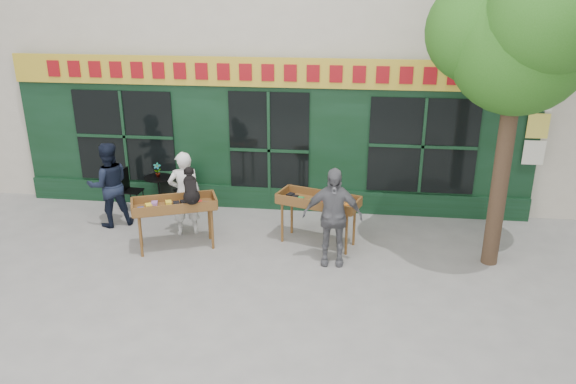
{
  "coord_description": "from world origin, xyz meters",
  "views": [
    {
      "loc": [
        1.83,
        -9.07,
        4.75
      ],
      "look_at": [
        0.63,
        0.5,
        1.1
      ],
      "focal_mm": 35.0,
      "sensor_mm": 36.0,
      "label": 1
    }
  ],
  "objects_px": {
    "book_cart_center": "(174,207)",
    "book_cart_right": "(318,204)",
    "woman": "(185,194)",
    "man_left": "(109,185)",
    "dog": "(191,185)",
    "bistro_table": "(159,187)",
    "man_right": "(332,217)"
  },
  "relations": [
    {
      "from": "book_cart_center",
      "to": "book_cart_right",
      "type": "xyz_separation_m",
      "value": [
        2.63,
        0.52,
        0.0
      ]
    },
    {
      "from": "woman",
      "to": "man_left",
      "type": "distance_m",
      "value": 1.66
    },
    {
      "from": "dog",
      "to": "woman",
      "type": "xyz_separation_m",
      "value": [
        -0.35,
        0.7,
        -0.44
      ]
    },
    {
      "from": "bistro_table",
      "to": "man_left",
      "type": "xyz_separation_m",
      "value": [
        -0.7,
        -0.9,
        0.33
      ]
    },
    {
      "from": "dog",
      "to": "book_cart_right",
      "type": "relative_size",
      "value": 0.37
    },
    {
      "from": "book_cart_center",
      "to": "bistro_table",
      "type": "distance_m",
      "value": 2.03
    },
    {
      "from": "book_cart_center",
      "to": "book_cart_right",
      "type": "distance_m",
      "value": 2.68
    },
    {
      "from": "man_right",
      "to": "bistro_table",
      "type": "height_order",
      "value": "man_right"
    },
    {
      "from": "man_right",
      "to": "book_cart_right",
      "type": "bearing_deg",
      "value": 109.65
    },
    {
      "from": "book_cart_center",
      "to": "woman",
      "type": "height_order",
      "value": "woman"
    },
    {
      "from": "man_right",
      "to": "man_left",
      "type": "bearing_deg",
      "value": 164.25
    },
    {
      "from": "woman",
      "to": "dog",
      "type": "bearing_deg",
      "value": 94.58
    },
    {
      "from": "book_cart_center",
      "to": "man_right",
      "type": "bearing_deg",
      "value": -26.53
    },
    {
      "from": "dog",
      "to": "book_cart_right",
      "type": "height_order",
      "value": "dog"
    },
    {
      "from": "dog",
      "to": "man_left",
      "type": "distance_m",
      "value": 2.24
    },
    {
      "from": "dog",
      "to": "man_left",
      "type": "bearing_deg",
      "value": 133.21
    },
    {
      "from": "book_cart_right",
      "to": "man_left",
      "type": "distance_m",
      "value": 4.29
    },
    {
      "from": "man_right",
      "to": "bistro_table",
      "type": "bearing_deg",
      "value": 150.46
    },
    {
      "from": "woman",
      "to": "man_left",
      "type": "relative_size",
      "value": 0.97
    },
    {
      "from": "book_cart_center",
      "to": "dog",
      "type": "relative_size",
      "value": 2.71
    },
    {
      "from": "woman",
      "to": "bistro_table",
      "type": "xyz_separation_m",
      "value": [
        -0.95,
        1.12,
        -0.3
      ]
    },
    {
      "from": "woman",
      "to": "book_cart_right",
      "type": "distance_m",
      "value": 2.63
    },
    {
      "from": "man_right",
      "to": "book_cart_center",
      "type": "bearing_deg",
      "value": 173.3
    },
    {
      "from": "man_right",
      "to": "man_left",
      "type": "height_order",
      "value": "man_right"
    },
    {
      "from": "bistro_table",
      "to": "man_left",
      "type": "height_order",
      "value": "man_left"
    },
    {
      "from": "book_cart_center",
      "to": "woman",
      "type": "bearing_deg",
      "value": 68.02
    },
    {
      "from": "dog",
      "to": "man_right",
      "type": "relative_size",
      "value": 0.34
    },
    {
      "from": "book_cart_right",
      "to": "dog",
      "type": "bearing_deg",
      "value": -148.16
    },
    {
      "from": "dog",
      "to": "man_left",
      "type": "relative_size",
      "value": 0.34
    },
    {
      "from": "man_right",
      "to": "man_left",
      "type": "xyz_separation_m",
      "value": [
        -4.57,
        1.11,
        -0.02
      ]
    },
    {
      "from": "book_cart_center",
      "to": "woman",
      "type": "relative_size",
      "value": 0.96
    },
    {
      "from": "book_cart_center",
      "to": "dog",
      "type": "height_order",
      "value": "dog"
    }
  ]
}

